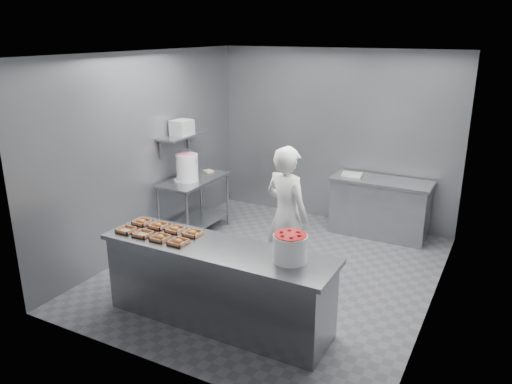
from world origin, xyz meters
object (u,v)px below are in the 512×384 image
at_px(tray_7, 193,233).
at_px(strawberry_tub, 290,247).
at_px(tray_6, 175,229).
at_px(tray_1, 143,234).
at_px(tray_3, 178,242).
at_px(glaze_bucket, 187,167).
at_px(tray_4, 142,222).
at_px(appliance, 182,127).
at_px(back_counter, 380,207).
at_px(tray_2, 160,238).
at_px(prep_table, 194,198).
at_px(worker, 287,215).
at_px(tray_5, 158,225).
at_px(tray_0, 126,230).
at_px(service_counter, 218,284).

height_order(tray_7, strawberry_tub, strawberry_tub).
distance_m(tray_6, strawberry_tub, 1.46).
bearing_deg(tray_1, tray_3, -0.00).
relative_size(tray_3, glaze_bucket, 0.38).
bearing_deg(tray_4, appliance, 111.27).
height_order(back_counter, tray_2, tray_2).
bearing_deg(tray_1, tray_6, 48.57).
relative_size(tray_7, strawberry_tub, 0.55).
distance_m(tray_1, tray_2, 0.24).
distance_m(prep_table, glaze_bucket, 0.54).
height_order(tray_6, tray_7, same).
relative_size(tray_3, worker, 0.11).
bearing_deg(tray_7, appliance, 128.22).
bearing_deg(glaze_bucket, strawberry_tub, -35.37).
bearing_deg(tray_1, tray_2, -0.00).
bearing_deg(appliance, tray_3, -49.90).
bearing_deg(tray_5, tray_1, -89.35).
bearing_deg(worker, tray_3, 82.38).
xyz_separation_m(tray_6, glaze_bucket, (-1.03, 1.68, 0.19)).
bearing_deg(glaze_bucket, tray_4, -72.01).
xyz_separation_m(tray_3, tray_7, (0.00, 0.27, 0.00)).
bearing_deg(strawberry_tub, glaze_bucket, 144.63).
relative_size(tray_1, glaze_bucket, 0.38).
relative_size(tray_6, appliance, 0.63).
distance_m(tray_2, worker, 1.63).
relative_size(tray_0, tray_5, 1.00).
distance_m(back_counter, strawberry_tub, 3.25).
xyz_separation_m(back_counter, worker, (-0.66, -2.01, 0.42)).
xyz_separation_m(tray_1, tray_4, (-0.24, 0.27, 0.00)).
xyz_separation_m(service_counter, back_counter, (0.90, 3.25, -0.00)).
bearing_deg(appliance, tray_2, -54.65).
distance_m(tray_0, tray_1, 0.24).
bearing_deg(strawberry_tub, tray_4, 177.57).
relative_size(tray_1, worker, 0.11).
xyz_separation_m(glaze_bucket, appliance, (-0.16, 0.13, 0.56)).
distance_m(tray_7, strawberry_tub, 1.22).
relative_size(worker, glaze_bucket, 3.54).
bearing_deg(glaze_bucket, tray_5, -64.93).
relative_size(tray_0, worker, 0.11).
distance_m(tray_0, tray_2, 0.48).
distance_m(worker, strawberry_tub, 1.33).
relative_size(back_counter, appliance, 5.08).
height_order(service_counter, tray_2, tray_2).
xyz_separation_m(service_counter, tray_3, (-0.40, -0.13, 0.47)).
bearing_deg(glaze_bucket, tray_3, -56.99).
height_order(tray_0, tray_7, tray_7).
bearing_deg(back_counter, prep_table, -152.99).
height_order(tray_0, worker, worker).
distance_m(tray_3, tray_7, 0.27).
relative_size(tray_1, tray_6, 1.00).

